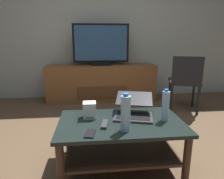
% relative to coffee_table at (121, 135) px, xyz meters
% --- Properties ---
extents(ground_plane, '(7.68, 7.68, 0.00)m').
position_rel_coffee_table_xyz_m(ground_plane, '(-0.04, -0.03, -0.29)').
color(ground_plane, brown).
extents(back_wall, '(6.40, 0.12, 2.80)m').
position_rel_coffee_table_xyz_m(back_wall, '(-0.04, 2.29, 1.11)').
color(back_wall, '#A8B2A8').
rests_on(back_wall, ground).
extents(coffee_table, '(1.05, 0.62, 0.42)m').
position_rel_coffee_table_xyz_m(coffee_table, '(0.00, 0.00, 0.00)').
color(coffee_table, black).
rests_on(coffee_table, ground).
extents(media_cabinet, '(1.91, 0.45, 0.64)m').
position_rel_coffee_table_xyz_m(media_cabinet, '(-0.07, 1.97, 0.03)').
color(media_cabinet, brown).
rests_on(media_cabinet, ground).
extents(television, '(0.96, 0.20, 0.70)m').
position_rel_coffee_table_xyz_m(television, '(-0.07, 1.95, 0.69)').
color(television, black).
rests_on(television, media_cabinet).
extents(dining_chair, '(0.55, 0.55, 0.86)m').
position_rel_coffee_table_xyz_m(dining_chair, '(1.15, 1.24, 0.21)').
color(dining_chair, black).
rests_on(dining_chair, ground).
extents(laptop, '(0.42, 0.46, 0.17)m').
position_rel_coffee_table_xyz_m(laptop, '(0.13, 0.12, 0.19)').
color(laptop, '#333338').
rests_on(laptop, coffee_table).
extents(router_box, '(0.11, 0.11, 0.14)m').
position_rel_coffee_table_xyz_m(router_box, '(-0.26, 0.11, 0.20)').
color(router_box, white).
rests_on(router_box, coffee_table).
extents(water_bottle_near, '(0.07, 0.07, 0.29)m').
position_rel_coffee_table_xyz_m(water_bottle_near, '(0.01, -0.17, 0.27)').
color(water_bottle_near, '#99C6E5').
rests_on(water_bottle_near, coffee_table).
extents(water_bottle_far, '(0.06, 0.06, 0.28)m').
position_rel_coffee_table_xyz_m(water_bottle_far, '(0.38, -0.01, 0.26)').
color(water_bottle_far, '#99C6E5').
rests_on(water_bottle_far, coffee_table).
extents(cell_phone, '(0.10, 0.15, 0.01)m').
position_rel_coffee_table_xyz_m(cell_phone, '(-0.26, -0.21, 0.14)').
color(cell_phone, black).
rests_on(cell_phone, coffee_table).
extents(tv_remote, '(0.07, 0.17, 0.02)m').
position_rel_coffee_table_xyz_m(tv_remote, '(-0.14, -0.06, 0.14)').
color(tv_remote, '#2D2D30').
rests_on(tv_remote, coffee_table).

